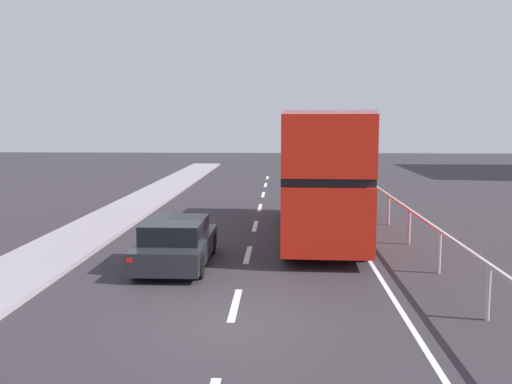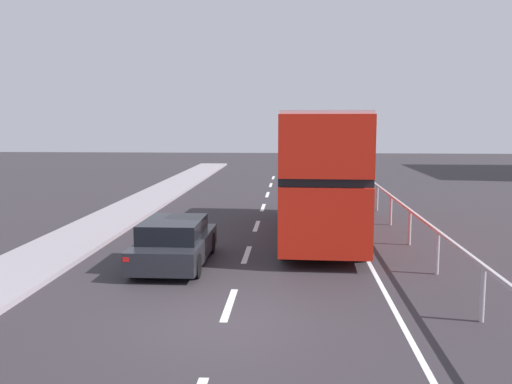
% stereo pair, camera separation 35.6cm
% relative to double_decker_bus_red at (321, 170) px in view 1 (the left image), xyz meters
% --- Properties ---
extents(ground_plane, '(75.27, 120.00, 0.10)m').
position_rel_double_decker_bus_red_xyz_m(ground_plane, '(-2.38, -8.64, -2.33)').
color(ground_plane, '#2F2A2F').
extents(lane_paint_markings, '(3.68, 46.00, 0.01)m').
position_rel_double_decker_bus_red_xyz_m(lane_paint_markings, '(-0.22, -0.07, -2.28)').
color(lane_paint_markings, silver).
rests_on(lane_paint_markings, ground).
extents(bridge_side_railing, '(0.10, 42.00, 1.17)m').
position_rel_double_decker_bus_red_xyz_m(bridge_side_railing, '(2.77, 0.36, -1.34)').
color(bridge_side_railing, '#B2A9B0').
rests_on(bridge_side_railing, ground).
extents(double_decker_bus_red, '(2.82, 10.07, 4.26)m').
position_rel_double_decker_bus_red_xyz_m(double_decker_bus_red, '(0.00, 0.00, 0.00)').
color(double_decker_bus_red, red).
rests_on(double_decker_bus_red, ground).
extents(hatchback_car_near, '(1.84, 4.12, 1.30)m').
position_rel_double_decker_bus_red_xyz_m(hatchback_car_near, '(-4.28, -4.36, -1.65)').
color(hatchback_car_near, '#24252C').
rests_on(hatchback_car_near, ground).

